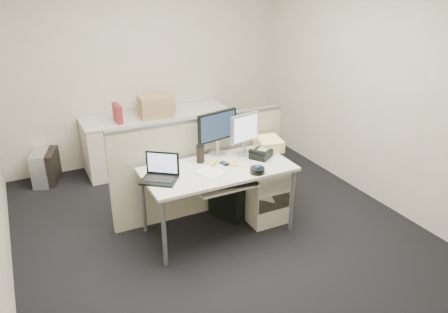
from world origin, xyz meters
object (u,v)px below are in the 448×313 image
desk (218,174)px  laptop (159,169)px  desk_phone (261,154)px  monitor_main (217,133)px

desk → laptop: size_ratio=4.59×
laptop → desk_phone: size_ratio=1.48×
desk_phone → desk: bearing=150.2°
laptop → desk: bearing=38.6°
monitor_main → laptop: bearing=-168.0°
desk → laptop: 0.65m
desk → desk_phone: size_ratio=6.78×
desk_phone → laptop: bearing=149.0°
monitor_main → laptop: 0.85m
laptop → desk_phone: (1.15, 0.06, -0.09)m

